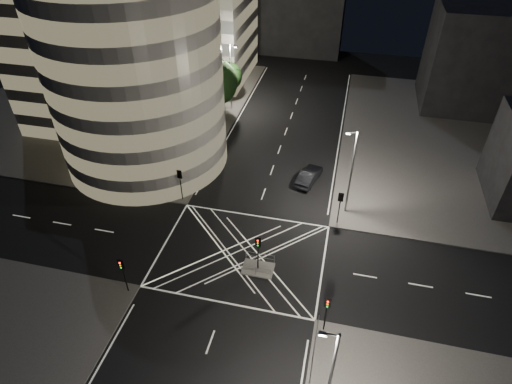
% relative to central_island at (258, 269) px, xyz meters
% --- Properties ---
extents(ground, '(120.00, 120.00, 0.00)m').
position_rel_central_island_xyz_m(ground, '(-2.00, 1.50, -0.07)').
color(ground, black).
rests_on(ground, ground).
extents(sidewalk_far_left, '(42.00, 42.00, 0.15)m').
position_rel_central_island_xyz_m(sidewalk_far_left, '(-31.00, 28.50, 0.00)').
color(sidewalk_far_left, '#4E4C49').
rests_on(sidewalk_far_left, ground).
extents(sidewalk_far_right, '(42.00, 42.00, 0.15)m').
position_rel_central_island_xyz_m(sidewalk_far_right, '(27.00, 28.50, 0.00)').
color(sidewalk_far_right, '#4E4C49').
rests_on(sidewalk_far_right, ground).
extents(central_island, '(3.00, 2.00, 0.15)m').
position_rel_central_island_xyz_m(central_island, '(0.00, 0.00, 0.00)').
color(central_island, slate).
rests_on(central_island, ground).
extents(office_tower_curved, '(30.00, 29.00, 27.20)m').
position_rel_central_island_xyz_m(office_tower_curved, '(-22.74, 20.24, 12.58)').
color(office_tower_curved, gray).
rests_on(office_tower_curved, sidewalk_far_left).
extents(office_block_rear, '(24.00, 16.00, 22.00)m').
position_rel_central_island_xyz_m(office_block_rear, '(-24.00, 43.50, 11.07)').
color(office_block_rear, gray).
rests_on(office_block_rear, sidewalk_far_left).
extents(building_right_far, '(14.00, 12.00, 15.00)m').
position_rel_central_island_xyz_m(building_right_far, '(24.00, 41.50, 7.58)').
color(building_right_far, black).
rests_on(building_right_far, sidewalk_far_right).
extents(building_far_end, '(18.00, 8.00, 18.00)m').
position_rel_central_island_xyz_m(building_far_end, '(-6.00, 59.50, 8.93)').
color(building_far_end, black).
rests_on(building_far_end, ground).
extents(tree_a, '(4.84, 4.84, 7.45)m').
position_rel_central_island_xyz_m(tree_a, '(-12.50, 10.50, 4.73)').
color(tree_a, black).
rests_on(tree_a, sidewalk_far_left).
extents(tree_b, '(5.24, 5.24, 7.55)m').
position_rel_central_island_xyz_m(tree_b, '(-12.50, 16.50, 4.61)').
color(tree_b, black).
rests_on(tree_b, sidewalk_far_left).
extents(tree_c, '(4.58, 4.58, 7.19)m').
position_rel_central_island_xyz_m(tree_c, '(-12.50, 22.50, 4.62)').
color(tree_c, black).
rests_on(tree_c, sidewalk_far_left).
extents(tree_d, '(5.61, 5.61, 8.71)m').
position_rel_central_island_xyz_m(tree_d, '(-12.50, 28.50, 5.55)').
color(tree_d, black).
rests_on(tree_d, sidewalk_far_left).
extents(tree_e, '(3.79, 3.79, 6.12)m').
position_rel_central_island_xyz_m(tree_e, '(-12.50, 34.50, 4.01)').
color(tree_e, black).
rests_on(tree_e, sidewalk_far_left).
extents(traffic_signal_fl, '(0.55, 0.22, 4.00)m').
position_rel_central_island_xyz_m(traffic_signal_fl, '(-10.80, 8.30, 2.84)').
color(traffic_signal_fl, black).
rests_on(traffic_signal_fl, sidewalk_far_left).
extents(traffic_signal_nl, '(0.55, 0.22, 4.00)m').
position_rel_central_island_xyz_m(traffic_signal_nl, '(-10.80, -5.30, 2.84)').
color(traffic_signal_nl, black).
rests_on(traffic_signal_nl, sidewalk_near_left).
extents(traffic_signal_fr, '(0.55, 0.22, 4.00)m').
position_rel_central_island_xyz_m(traffic_signal_fr, '(6.80, 8.30, 2.84)').
color(traffic_signal_fr, black).
rests_on(traffic_signal_fr, sidewalk_far_right).
extents(traffic_signal_nr, '(0.55, 0.22, 4.00)m').
position_rel_central_island_xyz_m(traffic_signal_nr, '(6.80, -5.30, 2.84)').
color(traffic_signal_nr, black).
rests_on(traffic_signal_nr, sidewalk_near_right).
extents(traffic_signal_island, '(0.55, 0.22, 4.00)m').
position_rel_central_island_xyz_m(traffic_signal_island, '(0.00, 0.00, 2.84)').
color(traffic_signal_island, black).
rests_on(traffic_signal_island, central_island).
extents(street_lamp_left_near, '(1.25, 0.25, 10.00)m').
position_rel_central_island_xyz_m(street_lamp_left_near, '(-11.44, 13.50, 5.47)').
color(street_lamp_left_near, slate).
rests_on(street_lamp_left_near, sidewalk_far_left).
extents(street_lamp_left_far, '(1.25, 0.25, 10.00)m').
position_rel_central_island_xyz_m(street_lamp_left_far, '(-11.44, 31.50, 5.47)').
color(street_lamp_left_far, slate).
rests_on(street_lamp_left_far, sidewalk_far_left).
extents(street_lamp_right_far, '(1.25, 0.25, 10.00)m').
position_rel_central_island_xyz_m(street_lamp_right_far, '(7.44, 10.50, 5.47)').
color(street_lamp_right_far, slate).
rests_on(street_lamp_right_far, sidewalk_far_right).
extents(street_lamp_right_near, '(1.25, 0.25, 10.00)m').
position_rel_central_island_xyz_m(street_lamp_right_near, '(7.44, -12.50, 5.47)').
color(street_lamp_right_near, slate).
rests_on(street_lamp_right_near, sidewalk_near_right).
extents(railing_island_south, '(2.80, 0.06, 1.10)m').
position_rel_central_island_xyz_m(railing_island_south, '(0.00, -0.90, 0.62)').
color(railing_island_south, slate).
rests_on(railing_island_south, central_island).
extents(railing_island_north, '(2.80, 0.06, 1.10)m').
position_rel_central_island_xyz_m(railing_island_north, '(0.00, 0.90, 0.62)').
color(railing_island_north, slate).
rests_on(railing_island_north, central_island).
extents(sedan, '(2.96, 5.36, 1.67)m').
position_rel_central_island_xyz_m(sedan, '(2.80, 15.18, 0.76)').
color(sedan, black).
rests_on(sedan, ground).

